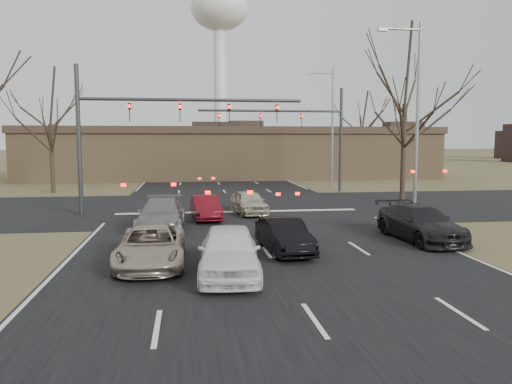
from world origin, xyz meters
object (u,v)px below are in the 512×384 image
building (233,152)px  car_black_hatch (284,236)px  mast_arm_far (305,127)px  mast_arm_near (141,121)px  car_charcoal_sedan (420,223)px  car_grey_ahead (161,215)px  water_tower (220,18)px  streetlight_right_near (414,110)px  car_red_ahead (206,208)px  car_silver_ahead (249,202)px  car_white_sedan (229,251)px  car_silver_suv (151,246)px  streetlight_right_far (330,121)px

building → car_black_hatch: (-1.37, -35.18, -2.05)m
building → mast_arm_far: mast_arm_far is taller
mast_arm_near → car_charcoal_sedan: 15.31m
building → car_grey_ahead: size_ratio=8.64×
building → water_tower: size_ratio=0.95×
streetlight_right_near → car_black_hatch: 11.97m
car_red_ahead → car_silver_ahead: size_ratio=0.96×
mast_arm_far → water_tower: bearing=90.1°
building → mast_arm_near: mast_arm_near is taller
water_tower → car_charcoal_sedan: size_ratio=9.09×
car_charcoal_sedan → car_black_hatch: bearing=-171.1°
car_silver_ahead → streetlight_right_near: bearing=-22.3°
mast_arm_far → streetlight_right_near: bearing=-78.5°
car_red_ahead → car_white_sedan: bearing=-93.2°
car_white_sedan → car_grey_ahead: car_white_sedan is taller
mast_arm_far → car_red_ahead: mast_arm_far is taller
car_charcoal_sedan → car_red_ahead: (-8.41, 6.49, -0.10)m
water_tower → car_charcoal_sedan: water_tower is taller
car_black_hatch → car_grey_ahead: (-4.63, 5.02, 0.09)m
mast_arm_far → car_white_sedan: 24.69m
car_grey_ahead → car_charcoal_sedan: bearing=-17.1°
car_charcoal_sedan → building: bearing=93.3°
car_silver_suv → car_white_sedan: car_white_sedan is taller
water_tower → streetlight_right_near: 114.02m
mast_arm_far → car_black_hatch: size_ratio=2.96×
car_silver_ahead → water_tower: bearing=79.7°
mast_arm_near → streetlight_right_far: (14.55, 14.00, 0.51)m
mast_arm_far → mast_arm_near: bearing=-138.8°
mast_arm_far → streetlight_right_near: streetlight_right_near is taller
car_silver_suv → car_black_hatch: car_silver_suv is taller
mast_arm_near → car_grey_ahead: bearing=-76.6°
building → car_black_hatch: building is taller
water_tower → car_charcoal_sedan: bearing=-89.8°
mast_arm_far → car_black_hatch: (-5.55, -20.18, -4.40)m
car_grey_ahead → car_silver_ahead: 6.27m
car_silver_suv → car_red_ahead: car_silver_suv is taller
mast_arm_near → streetlight_right_near: (14.05, -3.00, 0.51)m
mast_arm_near → car_grey_ahead: size_ratio=2.47×
water_tower → mast_arm_near: water_tower is taller
car_black_hatch → car_grey_ahead: 6.83m
car_white_sedan → car_red_ahead: size_ratio=1.21×
car_red_ahead → water_tower: bearing=81.0°
car_white_sedan → car_grey_ahead: 8.24m
streetlight_right_near → car_red_ahead: 11.85m
car_white_sedan → water_tower: bearing=90.5°
mast_arm_far → car_charcoal_sedan: 19.31m
streetlight_right_far → car_grey_ahead: 23.84m
streetlight_right_far → car_grey_ahead: (-13.32, -19.16, -4.87)m
car_silver_ahead → car_red_ahead: bearing=-154.9°
car_grey_ahead → streetlight_right_near: bearing=11.6°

